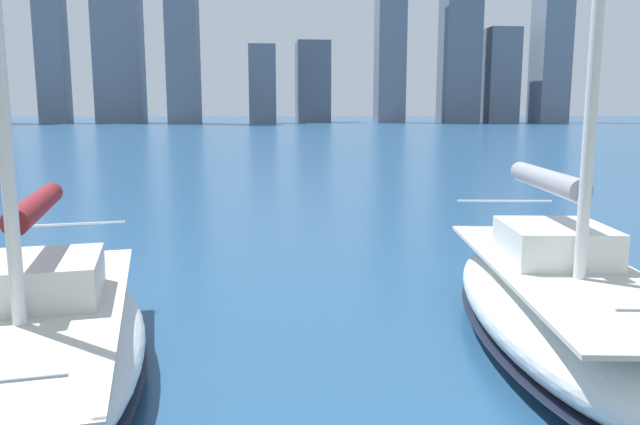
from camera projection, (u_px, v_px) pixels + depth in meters
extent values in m
cube|color=slate|center=(553.00, 21.00, 160.36)|extent=(7.76, 8.84, 52.00)
cube|color=slate|center=(498.00, 76.00, 163.31)|extent=(8.10, 11.02, 24.03)
cube|color=slate|center=(460.00, 27.00, 157.29)|extent=(8.99, 8.62, 47.88)
cube|color=slate|center=(391.00, 19.00, 158.28)|extent=(7.12, 7.06, 52.29)
cube|color=slate|center=(313.00, 82.00, 166.05)|extent=(8.58, 11.68, 21.02)
cube|color=slate|center=(262.00, 85.00, 154.33)|extent=(6.53, 10.01, 18.93)
cube|color=slate|center=(182.00, 18.00, 147.53)|extent=(7.15, 11.57, 49.45)
cube|color=slate|center=(118.00, 39.00, 157.73)|extent=(11.34, 9.92, 41.84)
cube|color=slate|center=(52.00, 59.00, 155.07)|extent=(6.59, 6.81, 31.62)
ellipsoid|color=white|center=(561.00, 312.00, 9.07)|extent=(3.38, 7.61, 1.20)
ellipsoid|color=black|center=(560.00, 334.00, 9.12)|extent=(3.40, 7.65, 0.10)
cube|color=beige|center=(564.00, 270.00, 8.96)|extent=(2.83, 6.68, 0.06)
cube|color=silver|center=(555.00, 243.00, 9.35)|extent=(1.66, 1.80, 0.55)
cylinder|color=silver|center=(546.00, 187.00, 9.76)|extent=(0.52, 3.08, 0.12)
cylinder|color=gray|center=(546.00, 179.00, 9.75)|extent=(0.69, 2.86, 0.32)
cylinder|color=silver|center=(504.00, 201.00, 12.14)|extent=(1.82, 0.28, 0.04)
ellipsoid|color=silver|center=(32.00, 351.00, 7.88)|extent=(3.84, 7.66, 0.98)
ellipsoid|color=black|center=(34.00, 371.00, 7.92)|extent=(3.86, 7.70, 0.10)
cube|color=beige|center=(29.00, 312.00, 7.79)|extent=(3.22, 6.72, 0.06)
cube|color=silver|center=(34.00, 279.00, 8.16)|extent=(1.88, 1.85, 0.55)
cylinder|color=silver|center=(37.00, 214.00, 8.56)|extent=(0.59, 3.06, 0.12)
cylinder|color=maroon|center=(36.00, 206.00, 8.54)|extent=(0.75, 2.85, 0.32)
cylinder|color=silver|center=(63.00, 224.00, 10.85)|extent=(2.06, 0.35, 0.04)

